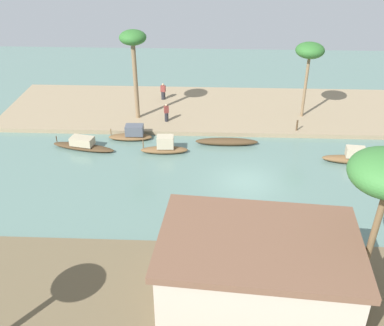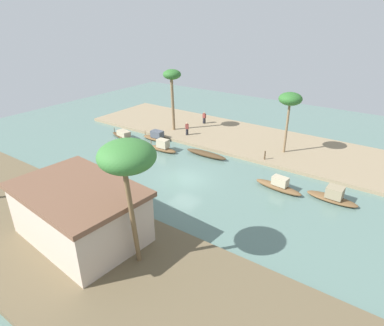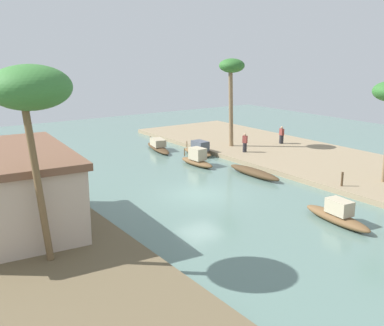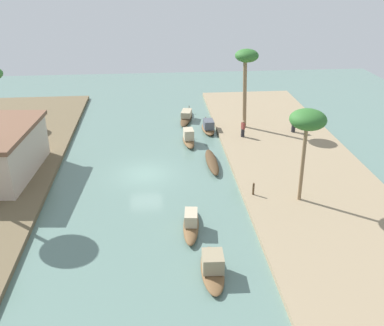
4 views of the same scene
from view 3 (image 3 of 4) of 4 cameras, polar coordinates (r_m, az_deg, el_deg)
river_water at (r=28.02m, az=1.02°, el=-3.88°), size 65.32×65.32×0.00m
riverbank_left at (r=36.09m, az=16.75°, el=-0.08°), size 41.23×10.47×0.35m
sampan_open_hull at (r=32.07m, az=7.66°, el=-1.16°), size 4.83×0.93×0.55m
sampan_upstream_small at (r=38.03m, az=0.81°, el=1.65°), size 3.46×1.20×1.22m
sampan_downstream_large at (r=34.59m, az=0.63°, el=0.47°), size 3.58×1.12×1.37m
sampan_foreground at (r=24.50m, az=17.56°, el=-6.18°), size 4.32×1.40×1.27m
sampan_with_red_awning at (r=39.89m, az=-4.22°, el=2.08°), size 5.10×2.04×1.01m
person_on_near_bank at (r=41.67m, az=11.02°, el=3.29°), size 0.48×0.45×1.54m
person_by_mooring at (r=37.75m, az=6.56°, el=2.37°), size 0.42×0.41×1.55m
mooring_post at (r=29.79m, az=18.09°, el=-1.90°), size 0.14×0.14×0.88m
palm_tree_left_far at (r=39.29m, az=4.94°, el=11.25°), size 2.14×2.14×7.44m
palm_tree_right_tall at (r=17.97m, az=-19.40°, el=8.46°), size 3.05×3.05×7.73m
riverside_building at (r=23.28m, az=-21.91°, el=-3.02°), size 8.94×6.41×3.67m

